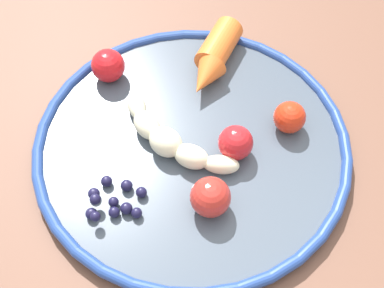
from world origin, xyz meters
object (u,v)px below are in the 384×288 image
(banana, at_px, (170,139))
(tomato_far, at_px, (290,117))
(blueberry_pile, at_px, (113,201))
(tomato_extra, at_px, (108,66))
(dining_table, at_px, (191,166))
(carrot_orange, at_px, (213,58))
(tomato_near, at_px, (210,197))
(tomato_mid, at_px, (236,143))
(plate, at_px, (192,146))

(banana, relative_size, tomato_far, 4.30)
(blueberry_pile, bearing_deg, tomato_extra, -64.84)
(banana, bearing_deg, dining_table, -102.77)
(carrot_orange, xyz_separation_m, tomato_extra, (0.11, 0.05, 0.00))
(tomato_near, distance_m, tomato_extra, 0.20)
(tomato_mid, height_order, tomato_extra, tomato_extra)
(plate, height_order, blueberry_pile, blueberry_pile)
(plate, distance_m, tomato_extra, 0.13)
(banana, bearing_deg, blueberry_pile, 70.88)
(banana, bearing_deg, tomato_far, -149.77)
(plate, height_order, tomato_mid, tomato_mid)
(dining_table, relative_size, tomato_near, 30.13)
(carrot_orange, bearing_deg, blueberry_pile, 79.64)
(dining_table, bearing_deg, tomato_mid, 155.98)
(plate, relative_size, tomato_mid, 9.24)
(carrot_orange, distance_m, tomato_extra, 0.12)
(tomato_far, bearing_deg, tomato_near, 67.61)
(banana, distance_m, tomato_mid, 0.07)
(dining_table, xyz_separation_m, carrot_orange, (0.00, -0.08, 0.11))
(blueberry_pile, bearing_deg, plate, -118.07)
(dining_table, relative_size, tomato_far, 34.67)
(plate, relative_size, carrot_orange, 3.01)
(blueberry_pile, bearing_deg, carrot_orange, -100.36)
(plate, distance_m, tomato_far, 0.11)
(tomato_near, bearing_deg, carrot_orange, -72.96)
(dining_table, distance_m, tomato_far, 0.15)
(carrot_orange, relative_size, tomato_far, 3.23)
(banana, xyz_separation_m, tomato_extra, (0.10, -0.07, 0.01))
(dining_table, xyz_separation_m, tomato_near, (-0.05, 0.09, 0.11))
(plate, xyz_separation_m, tomato_extra, (0.12, -0.06, 0.02))
(tomato_near, relative_size, tomato_extra, 1.04)
(banana, xyz_separation_m, tomato_far, (-0.11, -0.06, 0.00))
(dining_table, xyz_separation_m, tomato_mid, (-0.06, 0.03, 0.11))
(tomato_near, xyz_separation_m, tomato_extra, (0.16, -0.12, -0.00))
(blueberry_pile, distance_m, tomato_far, 0.20)
(tomato_near, bearing_deg, blueberry_pile, 17.10)
(tomato_near, bearing_deg, tomato_mid, -93.91)
(tomato_extra, bearing_deg, tomato_mid, 162.01)
(blueberry_pile, bearing_deg, tomato_far, -133.43)
(banana, bearing_deg, plate, -154.65)
(plate, bearing_deg, tomato_extra, -25.78)
(banana, distance_m, blueberry_pile, 0.09)
(tomato_near, distance_m, tomato_far, 0.13)
(banana, relative_size, tomato_extra, 3.90)
(carrot_orange, height_order, tomato_near, tomato_near)
(blueberry_pile, relative_size, tomato_mid, 1.62)
(tomato_far, relative_size, tomato_extra, 0.91)
(banana, relative_size, tomato_mid, 4.08)
(tomato_near, relative_size, tomato_mid, 1.09)
(plate, height_order, tomato_extra, tomato_extra)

